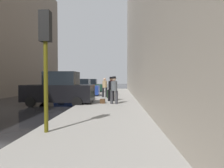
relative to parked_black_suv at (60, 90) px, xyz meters
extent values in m
plane|color=black|center=(-2.65, -1.75, -1.03)|extent=(120.00, 120.00, 0.00)
cube|color=gray|center=(3.35, -1.75, -0.96)|extent=(4.00, 40.00, 0.15)
cube|color=black|center=(-0.05, 0.00, -0.21)|extent=(4.64, 1.94, 1.10)
cube|color=black|center=(0.15, 0.00, 0.77)|extent=(2.11, 1.61, 0.90)
cylinder|color=black|center=(-1.52, 0.96, -0.71)|extent=(0.64, 0.23, 0.64)
cylinder|color=black|center=(-1.56, -0.88, -0.71)|extent=(0.64, 0.23, 0.64)
cylinder|color=black|center=(1.47, 0.89, -0.71)|extent=(0.64, 0.23, 0.64)
cylinder|color=black|center=(1.43, -0.95, -0.71)|extent=(0.64, 0.23, 0.64)
cube|color=navy|center=(-0.05, 5.33, -0.34)|extent=(4.27, 2.00, 0.84)
cube|color=black|center=(0.15, 5.34, 0.41)|extent=(1.95, 1.63, 0.70)
cylinder|color=black|center=(-1.45, 6.20, -0.71)|extent=(0.65, 0.24, 0.64)
cylinder|color=black|center=(-1.38, 4.36, -0.71)|extent=(0.65, 0.24, 0.64)
cylinder|color=black|center=(1.28, 6.30, -0.71)|extent=(0.65, 0.24, 0.64)
cylinder|color=black|center=(1.35, 4.46, -0.71)|extent=(0.65, 0.24, 0.64)
cube|color=#193828|center=(-0.05, 10.60, -0.34)|extent=(4.26, 1.99, 0.84)
cube|color=black|center=(0.15, 10.61, 0.41)|extent=(1.95, 1.63, 0.70)
cylinder|color=black|center=(-1.44, 11.47, -0.71)|extent=(0.65, 0.24, 0.64)
cylinder|color=black|center=(-1.38, 9.63, -0.71)|extent=(0.65, 0.24, 0.64)
cylinder|color=black|center=(1.28, 11.57, -0.71)|extent=(0.65, 0.24, 0.64)
cylinder|color=black|center=(1.35, 9.73, -0.71)|extent=(0.65, 0.24, 0.64)
cylinder|color=red|center=(1.80, 2.41, -0.61)|extent=(0.22, 0.22, 0.55)
sphere|color=red|center=(1.80, 2.41, -0.28)|extent=(0.20, 0.20, 0.20)
cylinder|color=red|center=(1.64, 2.41, -0.58)|extent=(0.10, 0.09, 0.09)
cylinder|color=red|center=(1.96, 2.41, -0.58)|extent=(0.10, 0.09, 0.09)
cylinder|color=#514C0F|center=(1.85, -6.52, 0.92)|extent=(0.12, 0.12, 3.60)
cube|color=black|center=(1.85, -6.52, 2.27)|extent=(0.32, 0.24, 0.90)
sphere|color=red|center=(1.85, -6.39, 2.55)|extent=(0.14, 0.14, 0.14)
sphere|color=yellow|center=(1.85, -6.39, 2.27)|extent=(0.14, 0.14, 0.14)
sphere|color=green|center=(1.85, -6.39, 1.99)|extent=(0.14, 0.14, 0.14)
cylinder|color=black|center=(2.56, 3.96, -0.46)|extent=(0.21, 0.21, 0.85)
cylinder|color=black|center=(2.88, 3.90, -0.46)|extent=(0.21, 0.21, 0.85)
cylinder|color=tan|center=(2.72, 3.93, 0.28)|extent=(0.46, 0.46, 0.62)
sphere|color=tan|center=(2.72, 3.93, 0.71)|extent=(0.24, 0.24, 0.24)
cylinder|color=black|center=(3.11, 5.73, -0.46)|extent=(0.20, 0.20, 0.85)
cylinder|color=black|center=(3.43, 5.77, -0.46)|extent=(0.20, 0.20, 0.85)
cylinder|color=#A51E23|center=(3.27, 5.75, 0.28)|extent=(0.45, 0.45, 0.62)
sphere|color=#997051|center=(3.27, 5.75, 0.71)|extent=(0.24, 0.24, 0.24)
cylinder|color=black|center=(3.28, 1.11, -0.46)|extent=(0.19, 0.19, 0.85)
cylinder|color=black|center=(3.60, 1.12, -0.46)|extent=(0.19, 0.19, 0.85)
cylinder|color=black|center=(3.44, 1.12, 0.28)|extent=(0.42, 0.42, 0.62)
sphere|color=#997051|center=(3.44, 1.12, 0.71)|extent=(0.24, 0.24, 0.24)
cylinder|color=black|center=(3.44, 1.12, 0.78)|extent=(0.34, 0.34, 0.02)
cylinder|color=black|center=(3.44, 1.12, 0.84)|extent=(0.23, 0.23, 0.11)
cylinder|color=#333338|center=(3.54, -0.35, -0.46)|extent=(0.20, 0.20, 0.85)
cylinder|color=#333338|center=(3.86, -0.38, -0.46)|extent=(0.20, 0.20, 0.85)
cylinder|color=#4C5156|center=(3.70, -0.36, 0.28)|extent=(0.43, 0.43, 0.62)
sphere|color=beige|center=(3.70, -0.36, 0.71)|extent=(0.24, 0.24, 0.24)
cylinder|color=black|center=(3.70, -0.36, 0.78)|extent=(0.34, 0.34, 0.02)
cylinder|color=black|center=(3.70, -0.36, 0.84)|extent=(0.23, 0.23, 0.11)
cube|color=black|center=(3.18, 3.26, -0.54)|extent=(0.41, 0.59, 0.68)
cylinder|color=#333333|center=(3.18, 3.26, -0.02)|extent=(0.02, 0.02, 0.36)
cube|color=#472D19|center=(2.92, -0.10, -0.74)|extent=(0.32, 0.44, 0.28)
camera|label=1|loc=(4.05, -11.62, 0.70)|focal=28.00mm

